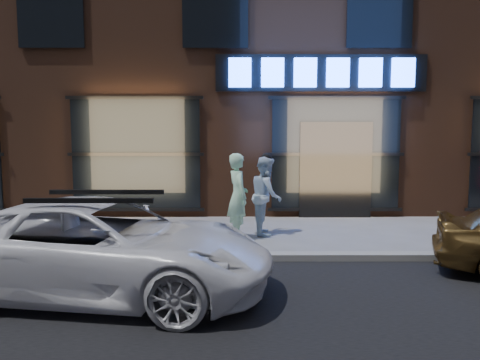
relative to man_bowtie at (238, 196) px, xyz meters
The scene contains 6 objects.
ground 3.05m from the man_bowtie, 33.24° to the right, with size 90.00×90.00×0.00m, color slate.
curb 3.03m from the man_bowtie, 33.24° to the right, with size 60.00×0.25×0.12m, color gray.
storefront_building 8.07m from the man_bowtie, 69.07° to the left, with size 30.20×8.28×10.30m.
man_bowtie is the anchor object (origin of this frame).
man_cap 0.73m from the man_bowtie, 35.02° to the left, with size 0.80×0.63×1.66m, color white.
white_suv 3.74m from the man_bowtie, 119.42° to the right, with size 2.14×4.64×1.29m, color white.
Camera 1 is at (-2.42, -7.76, 2.21)m, focal length 35.00 mm.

